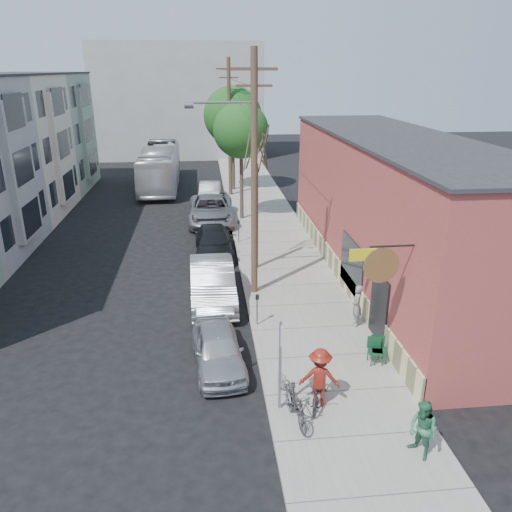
{
  "coord_description": "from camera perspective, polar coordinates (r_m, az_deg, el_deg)",
  "views": [
    {
      "loc": [
        0.43,
        -16.45,
        9.37
      ],
      "look_at": [
        2.61,
        4.32,
        1.5
      ],
      "focal_mm": 35.0,
      "sensor_mm": 36.0,
      "label": 1
    }
  ],
  "objects": [
    {
      "name": "cyclist",
      "position": [
        14.84,
        7.28,
        -13.6
      ],
      "size": [
        1.29,
        0.91,
        1.82
      ],
      "primitive_type": "imported",
      "rotation": [
        0.0,
        0.0,
        2.92
      ],
      "color": "maroon",
      "rests_on": "sidewalk"
    },
    {
      "name": "utility_pole_far",
      "position": [
        38.47,
        -3.04,
        14.62
      ],
      "size": [
        1.8,
        0.28,
        10.0
      ],
      "color": "#503A28",
      "rests_on": "sidewalk"
    },
    {
      "name": "patio_chair_a",
      "position": [
        17.36,
        13.9,
        -10.41
      ],
      "size": [
        0.63,
        0.63,
        0.88
      ],
      "primitive_type": null,
      "rotation": [
        0.0,
        0.0,
        -0.3
      ],
      "color": "#103A22",
      "rests_on": "sidewalk"
    },
    {
      "name": "sidewalk",
      "position": [
        29.23,
        1.84,
        2.1
      ],
      "size": [
        4.5,
        58.0,
        0.15
      ],
      "primitive_type": "cube",
      "color": "gray",
      "rests_on": "ground"
    },
    {
      "name": "utility_pole_near",
      "position": [
        20.44,
        -0.37,
        9.48
      ],
      "size": [
        3.57,
        0.28,
        10.0
      ],
      "color": "#503A28",
      "rests_on": "sidewalk"
    },
    {
      "name": "car_1",
      "position": [
        21.25,
        -5.0,
        -3.03
      ],
      "size": [
        1.95,
        5.27,
        1.72
      ],
      "primitive_type": "imported",
      "rotation": [
        0.0,
        0.0,
        0.03
      ],
      "color": "#B0B5B8",
      "rests_on": "ground"
    },
    {
      "name": "parked_bike_a",
      "position": [
        14.38,
        4.62,
        -16.66
      ],
      "size": [
        0.73,
        1.78,
        1.04
      ],
      "primitive_type": "imported",
      "rotation": [
        0.0,
        0.0,
        0.14
      ],
      "color": "black",
      "rests_on": "sidewalk"
    },
    {
      "name": "cafe_building",
      "position": [
        23.87,
        15.31,
        5.19
      ],
      "size": [
        6.6,
        20.2,
        6.61
      ],
      "color": "#A1403B",
      "rests_on": "ground"
    },
    {
      "name": "car_2",
      "position": [
        26.61,
        -4.86,
        1.55
      ],
      "size": [
        2.04,
        4.82,
        1.39
      ],
      "primitive_type": "imported",
      "rotation": [
        0.0,
        0.0,
        0.02
      ],
      "color": "black",
      "rests_on": "ground"
    },
    {
      "name": "patio_chair_b",
      "position": [
        17.26,
        13.51,
        -10.56
      ],
      "size": [
        0.62,
        0.62,
        0.88
      ],
      "primitive_type": null,
      "rotation": [
        0.0,
        0.0,
        -0.27
      ],
      "color": "#103A22",
      "rests_on": "sidewalk"
    },
    {
      "name": "end_cap_building",
      "position": [
        58.59,
        -8.75,
        17.13
      ],
      "size": [
        18.0,
        8.0,
        12.0
      ],
      "primitive_type": "cube",
      "color": "#9FA09B",
      "rests_on": "ground"
    },
    {
      "name": "parking_meter_far",
      "position": [
        28.07,
        -2.0,
        3.26
      ],
      "size": [
        0.14,
        0.14,
        1.24
      ],
      "color": "slate",
      "rests_on": "sidewalk"
    },
    {
      "name": "car_3",
      "position": [
        32.24,
        -5.14,
        5.24
      ],
      "size": [
        2.88,
        6.12,
        1.69
      ],
      "primitive_type": "imported",
      "rotation": [
        0.0,
        0.0,
        -0.01
      ],
      "color": "gray",
      "rests_on": "ground"
    },
    {
      "name": "patron_grey",
      "position": [
        19.29,
        11.44,
        -5.59
      ],
      "size": [
        0.52,
        0.68,
        1.65
      ],
      "primitive_type": "imported",
      "rotation": [
        0.0,
        0.0,
        -1.81
      ],
      "color": "gray",
      "rests_on": "sidewalk"
    },
    {
      "name": "car_0",
      "position": [
        16.83,
        -4.36,
        -10.55
      ],
      "size": [
        1.91,
        4.04,
        1.33
      ],
      "primitive_type": "imported",
      "rotation": [
        0.0,
        0.0,
        0.09
      ],
      "color": "#ACAEB4",
      "rests_on": "ground"
    },
    {
      "name": "sign_post",
      "position": [
        14.17,
        2.79,
        -11.5
      ],
      "size": [
        0.07,
        0.45,
        2.8
      ],
      "color": "slate",
      "rests_on": "sidewalk"
    },
    {
      "name": "tree_leafy_far",
      "position": [
        40.2,
        -2.69,
        15.7
      ],
      "size": [
        4.51,
        4.51,
        8.03
      ],
      "color": "#44392C",
      "rests_on": "sidewalk"
    },
    {
      "name": "parking_meter_near",
      "position": [
        18.97,
        0.14,
        -5.58
      ],
      "size": [
        0.14,
        0.14,
        1.24
      ],
      "color": "slate",
      "rests_on": "sidewalk"
    },
    {
      "name": "tree_leafy_mid",
      "position": [
        31.8,
        -1.73,
        14.11
      ],
      "size": [
        3.46,
        3.46,
        7.35
      ],
      "color": "#44392C",
      "rests_on": "sidewalk"
    },
    {
      "name": "tree_bare",
      "position": [
        23.82,
        -0.03,
        4.43
      ],
      "size": [
        0.24,
        0.24,
        5.13
      ],
      "color": "#44392C",
      "rests_on": "sidewalk"
    },
    {
      "name": "bus",
      "position": [
        42.95,
        -10.9,
        10.0
      ],
      "size": [
        2.98,
        12.22,
        3.39
      ],
      "primitive_type": "imported",
      "rotation": [
        0.0,
        0.0,
        0.01
      ],
      "color": "silver",
      "rests_on": "ground"
    },
    {
      "name": "parked_bike_b",
      "position": [
        15.24,
        3.42,
        -14.68
      ],
      "size": [
        0.62,
        1.61,
        0.83
      ],
      "primitive_type": "imported",
      "rotation": [
        0.0,
        0.0,
        0.04
      ],
      "color": "slate",
      "rests_on": "sidewalk"
    },
    {
      "name": "cyclist_bike",
      "position": [
        15.11,
        7.2,
        -15.07
      ],
      "size": [
        1.17,
        1.77,
        0.88
      ],
      "primitive_type": "imported",
      "rotation": [
        0.0,
        0.0,
        -0.38
      ],
      "color": "black",
      "rests_on": "sidewalk"
    },
    {
      "name": "patron_green",
      "position": [
        13.76,
        18.52,
        -18.35
      ],
      "size": [
        0.86,
        0.95,
        1.6
      ],
      "primitive_type": "imported",
      "rotation": [
        0.0,
        0.0,
        -1.17
      ],
      "color": "#2C6E49",
      "rests_on": "sidewalk"
    },
    {
      "name": "car_4",
      "position": [
        37.77,
        -5.31,
        7.3
      ],
      "size": [
        1.74,
        4.34,
        1.4
      ],
      "primitive_type": "imported",
      "rotation": [
        0.0,
        0.0,
        -0.06
      ],
      "color": "#989C9F",
      "rests_on": "ground"
    },
    {
      "name": "ground",
      "position": [
        18.93,
        -6.58,
        -9.16
      ],
      "size": [
        120.0,
        120.0,
        0.0
      ],
      "primitive_type": "plane",
      "color": "black"
    }
  ]
}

